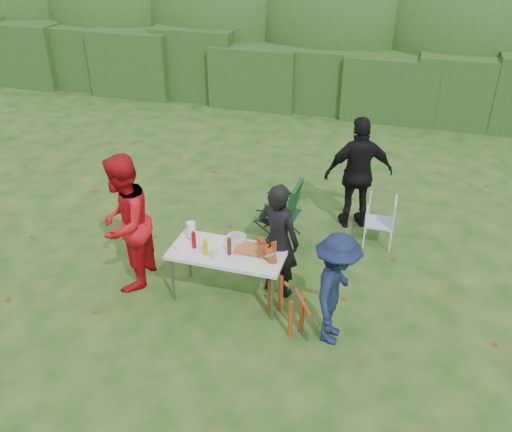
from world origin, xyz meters
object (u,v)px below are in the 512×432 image
(lawn_chair, at_px, (380,221))
(ketchup_bottle, at_px, (194,241))
(camping_chair, at_px, (278,211))
(dog, at_px, (286,293))
(folding_table, at_px, (228,255))
(child, at_px, (336,290))
(paper_towel_roll, at_px, (191,231))
(person_black_puffy, at_px, (359,174))
(mustard_bottle, at_px, (205,248))
(beer_bottle, at_px, (229,246))
(person_cook, at_px, (278,240))
(person_red_jacket, at_px, (124,223))

(lawn_chair, relative_size, ketchup_bottle, 3.60)
(camping_chair, distance_m, lawn_chair, 1.58)
(dog, height_order, ketchup_bottle, ketchup_bottle)
(folding_table, bearing_deg, ketchup_bottle, -174.30)
(child, distance_m, camping_chair, 2.31)
(lawn_chair, xyz_separation_m, paper_towel_roll, (-2.35, -1.81, 0.47))
(folding_table, relative_size, paper_towel_roll, 5.77)
(person_black_puffy, relative_size, mustard_bottle, 9.33)
(dog, relative_size, beer_bottle, 4.01)
(person_cook, distance_m, person_black_puffy, 2.22)
(dog, relative_size, lawn_chair, 1.22)
(camping_chair, bearing_deg, folding_table, 83.47)
(mustard_bottle, distance_m, ketchup_bottle, 0.23)
(person_red_jacket, bearing_deg, child, 78.10)
(person_cook, relative_size, dog, 1.70)
(person_cook, height_order, paper_towel_roll, person_cook)
(ketchup_bottle, bearing_deg, person_red_jacket, -177.81)
(ketchup_bottle, xyz_separation_m, beer_bottle, (0.49, -0.01, 0.01))
(dog, distance_m, ketchup_bottle, 1.38)
(person_red_jacket, distance_m, dog, 2.33)
(beer_bottle, bearing_deg, camping_chair, 81.93)
(person_cook, distance_m, dog, 0.75)
(folding_table, bearing_deg, child, -14.86)
(person_red_jacket, relative_size, person_black_puffy, 1.03)
(folding_table, height_order, person_red_jacket, person_red_jacket)
(camping_chair, distance_m, paper_towel_roll, 1.69)
(person_cook, xyz_separation_m, person_black_puffy, (0.77, 2.07, 0.11))
(child, height_order, ketchup_bottle, child)
(lawn_chair, distance_m, paper_towel_roll, 3.01)
(child, distance_m, lawn_chair, 2.38)
(person_black_puffy, height_order, mustard_bottle, person_black_puffy)
(child, height_order, camping_chair, child)
(person_red_jacket, xyz_separation_m, person_black_puffy, (2.78, 2.47, -0.03))
(person_red_jacket, relative_size, beer_bottle, 8.03)
(ketchup_bottle, bearing_deg, paper_towel_roll, 121.50)
(lawn_chair, bearing_deg, beer_bottle, 47.94)
(person_cook, relative_size, child, 1.11)
(child, bearing_deg, person_black_puffy, 6.15)
(person_black_puffy, height_order, child, person_black_puffy)
(person_red_jacket, relative_size, camping_chair, 1.86)
(beer_bottle, bearing_deg, folding_table, 129.86)
(person_black_puffy, bearing_deg, beer_bottle, 38.82)
(person_cook, bearing_deg, person_black_puffy, -94.66)
(person_black_puffy, bearing_deg, dog, 56.34)
(child, relative_size, ketchup_bottle, 6.70)
(person_red_jacket, height_order, child, person_red_jacket)
(person_red_jacket, xyz_separation_m, camping_chair, (1.69, 1.65, -0.45))
(camping_chair, bearing_deg, ketchup_bottle, 69.41)
(camping_chair, xyz_separation_m, paper_towel_roll, (-0.83, -1.44, 0.35))
(ketchup_bottle, bearing_deg, beer_bottle, -1.25)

